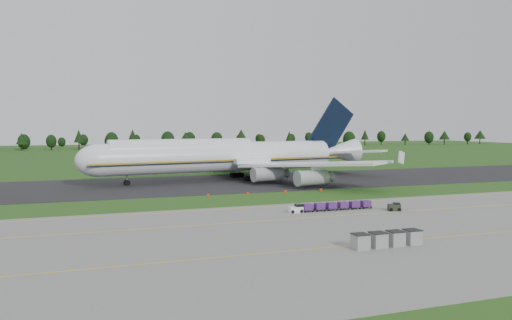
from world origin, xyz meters
name	(u,v)px	position (x,y,z in m)	size (l,w,h in m)	color
ground	(253,199)	(0.00, 0.00, 0.00)	(600.00, 600.00, 0.00)	#244B16
apron	(336,235)	(0.00, -34.00, 0.03)	(300.00, 52.00, 0.06)	slate
taxiway	(217,183)	(0.00, 28.00, 0.04)	(300.00, 40.00, 0.08)	black
apron_markings	(313,224)	(0.00, -26.98, 0.06)	(300.00, 30.20, 0.01)	#E2BA0D
tree_line	(113,139)	(-14.10, 220.25, 6.17)	(532.56, 22.30, 11.98)	black
aircraft	(227,156)	(4.34, 33.97, 6.46)	(80.79, 77.92, 22.61)	white
baggage_train	(330,206)	(7.92, -17.03, 0.79)	(15.35, 1.39, 1.34)	white
utility_cart	(394,208)	(18.08, -20.86, 0.60)	(2.29, 1.75, 1.11)	#262D1F
uld_row	(387,239)	(2.50, -41.91, 0.97)	(9.03, 1.83, 1.81)	gray
edge_markers	(267,193)	(5.10, 5.96, 0.27)	(25.89, 0.30, 0.60)	#DB3D06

